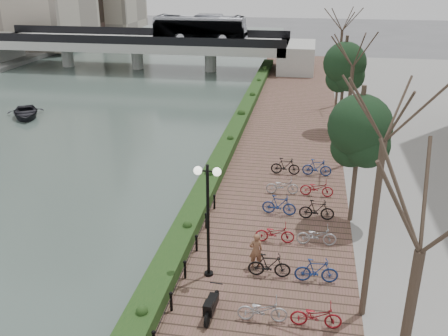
% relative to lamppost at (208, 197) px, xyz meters
% --- Properties ---
extents(ground, '(220.00, 220.00, 0.00)m').
position_rel_lamppost_xyz_m(ground, '(-2.25, -3.38, -3.88)').
color(ground, '#59595B').
rests_on(ground, ground).
extents(river_water, '(30.00, 130.00, 0.02)m').
position_rel_lamppost_xyz_m(river_water, '(-17.25, 21.62, -3.87)').
color(river_water, '#43544A').
rests_on(river_water, ground).
extents(promenade, '(8.00, 75.00, 0.50)m').
position_rel_lamppost_xyz_m(promenade, '(1.75, 14.12, -3.63)').
color(promenade, brown).
rests_on(promenade, ground).
extents(hedge, '(1.10, 56.00, 0.60)m').
position_rel_lamppost_xyz_m(hedge, '(-1.65, 16.62, -3.08)').
color(hedge, '#143815').
rests_on(hedge, promenade).
extents(chain_fence, '(0.10, 14.10, 0.70)m').
position_rel_lamppost_xyz_m(chain_fence, '(-0.85, -1.38, -3.03)').
color(chain_fence, black).
rests_on(chain_fence, promenade).
extents(lamppost, '(1.02, 0.32, 4.67)m').
position_rel_lamppost_xyz_m(lamppost, '(0.00, 0.00, 0.00)').
color(lamppost, black).
rests_on(lamppost, promenade).
extents(motorcycle, '(0.56, 1.50, 0.92)m').
position_rel_lamppost_xyz_m(motorcycle, '(0.59, -2.37, -2.92)').
color(motorcycle, black).
rests_on(motorcycle, promenade).
extents(pedestrian, '(0.63, 0.51, 1.50)m').
position_rel_lamppost_xyz_m(pedestrian, '(1.75, 0.88, -2.63)').
color(pedestrian, brown).
rests_on(pedestrian, promenade).
extents(bicycle_parking, '(2.40, 14.69, 1.00)m').
position_rel_lamppost_xyz_m(bicycle_parking, '(3.25, 4.07, -2.91)').
color(bicycle_parking, '#A2A3A6').
rests_on(bicycle_parking, promenade).
extents(street_trees, '(3.20, 37.12, 6.80)m').
position_rel_lamppost_xyz_m(street_trees, '(5.75, 9.30, -0.19)').
color(street_trees, '#3C2B24').
rests_on(street_trees, promenade).
extents(bridge, '(36.00, 10.77, 6.50)m').
position_rel_lamppost_xyz_m(bridge, '(-15.64, 41.62, -0.51)').
color(bridge, '#ACACA7').
rests_on(bridge, ground).
extents(boat, '(4.64, 5.06, 0.86)m').
position_rel_lamppost_xyz_m(boat, '(-19.57, 20.17, -3.43)').
color(boat, black).
rests_on(boat, river_water).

